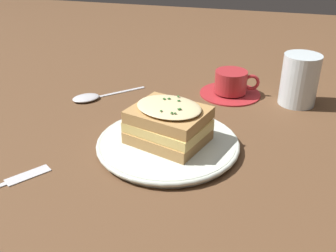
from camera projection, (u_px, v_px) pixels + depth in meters
ground_plane at (177, 145)px, 0.71m from camera, size 2.40×2.40×0.00m
dinner_plate at (168, 144)px, 0.70m from camera, size 0.26×0.26×0.01m
sandwich at (168, 123)px, 0.69m from camera, size 0.14×0.15×0.07m
teacup_with_saucer at (231, 85)px, 0.91m from camera, size 0.14×0.14×0.06m
water_glass at (300, 80)px, 0.85m from camera, size 0.08×0.08×0.11m
fork at (6, 183)px, 0.61m from camera, size 0.16×0.12×0.00m
spoon at (90, 97)px, 0.89m from camera, size 0.14×0.15×0.01m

